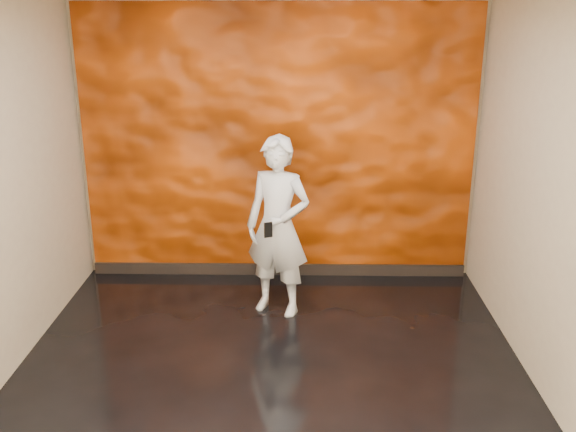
% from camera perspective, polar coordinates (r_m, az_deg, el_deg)
% --- Properties ---
extents(room, '(4.02, 4.02, 2.81)m').
position_cam_1_polar(room, '(4.54, -1.75, 1.32)').
color(room, black).
rests_on(room, ground).
extents(feature_wall, '(3.90, 0.06, 2.75)m').
position_cam_1_polar(feature_wall, '(6.44, -0.90, 6.26)').
color(feature_wall, '#D74B06').
rests_on(feature_wall, ground).
extents(baseboard, '(3.90, 0.04, 0.12)m').
position_cam_1_polar(baseboard, '(6.81, -0.85, -4.74)').
color(baseboard, black).
rests_on(baseboard, ground).
extents(man, '(0.71, 0.59, 1.65)m').
position_cam_1_polar(man, '(5.75, -0.89, -0.97)').
color(man, '#ADB2BD').
rests_on(man, ground).
extents(phone, '(0.07, 0.04, 0.14)m').
position_cam_1_polar(phone, '(5.54, -1.77, -1.24)').
color(phone, black).
rests_on(phone, man).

